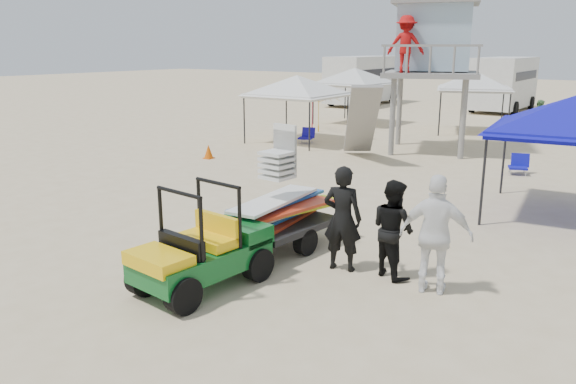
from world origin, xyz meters
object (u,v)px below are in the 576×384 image
Objects in this scene: man_left at (342,219)px; lifeguard_tower at (432,43)px; canopy_blue at (576,102)px; surf_trailer at (282,205)px; utility_cart at (199,242)px.

lifeguard_tower reaches higher than man_left.
canopy_blue is (2.66, 5.79, 1.73)m from man_left.
lifeguard_tower is (-1.75, 12.02, 3.13)m from surf_trailer.
canopy_blue is at bearing 61.88° from utility_cart.
utility_cart is at bearing -83.07° from lifeguard_tower.
canopy_blue is (5.93, -6.53, -1.32)m from lifeguard_tower.
lifeguard_tower is 1.45× the size of canopy_blue.
surf_trailer is 12.55m from lifeguard_tower.
man_left is 0.35× the size of lifeguard_tower.
surf_trailer is 0.48× the size of lifeguard_tower.
lifeguard_tower reaches higher than utility_cart.
man_left is 6.60m from canopy_blue.
man_left is at bearing -11.18° from surf_trailer.
utility_cart is 14.81m from lifeguard_tower.
man_left is (1.52, -0.30, 0.08)m from surf_trailer.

